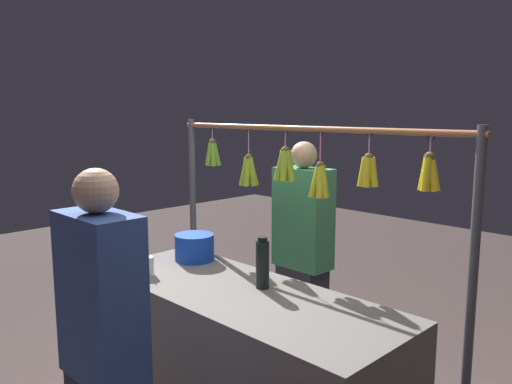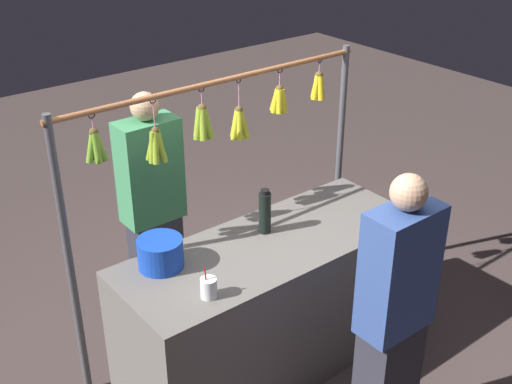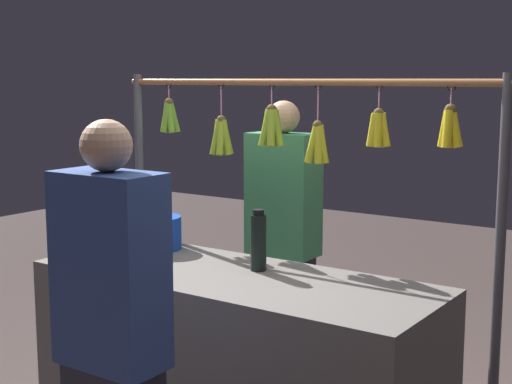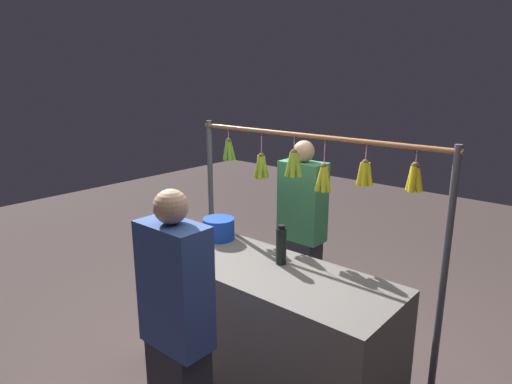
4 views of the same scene
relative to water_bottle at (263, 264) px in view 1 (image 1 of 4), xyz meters
name	(u,v)px [view 1 (image 1 of 4)]	position (x,y,z in m)	size (l,w,h in m)	color
market_counter	(241,369)	(0.05, 0.12, -0.57)	(1.82, 0.69, 0.87)	#66605B
display_rack	(300,205)	(0.05, -0.35, 0.26)	(2.05, 0.12, 1.73)	#4C4C51
water_bottle	(263,264)	(0.00, 0.00, 0.00)	(0.07, 0.07, 0.27)	black
blue_bucket	(195,247)	(0.66, -0.06, -0.05)	(0.24, 0.24, 0.16)	blue
drink_cup	(146,266)	(0.61, 0.32, -0.08)	(0.08, 0.08, 0.17)	silver
vendor_person	(302,262)	(0.33, -0.72, -0.21)	(0.38, 0.21, 1.60)	#2D2D38
customer_person	(104,369)	(-0.05, 0.94, -0.22)	(0.38, 0.20, 1.58)	#2D2D38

